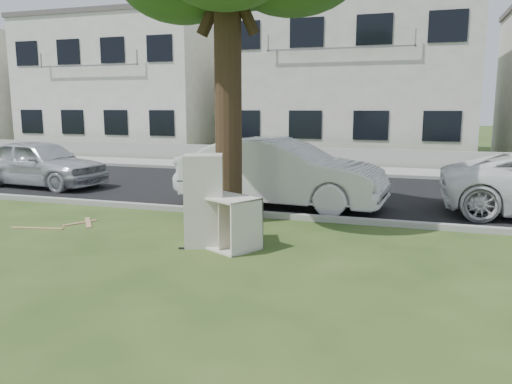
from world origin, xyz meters
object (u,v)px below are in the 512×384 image
(car_center, at_px, (281,173))
(car_left, at_px, (40,163))
(cabinet, at_px, (225,222))
(fridge, at_px, (204,200))

(car_center, bearing_deg, car_left, 89.24)
(cabinet, height_order, car_center, car_center)
(car_center, xyz_separation_m, car_left, (-7.60, 0.70, -0.11))
(car_left, bearing_deg, car_center, -89.89)
(cabinet, distance_m, car_center, 3.70)
(car_center, bearing_deg, fridge, 178.63)
(fridge, distance_m, car_left, 8.43)
(cabinet, distance_m, car_left, 8.79)
(fridge, bearing_deg, car_left, 128.02)
(cabinet, relative_size, car_center, 0.23)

